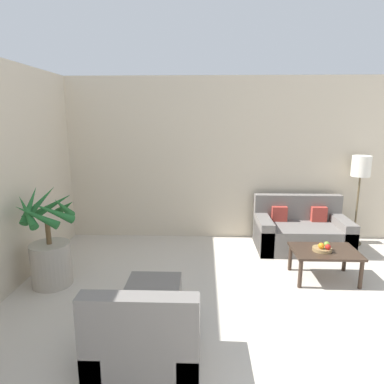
{
  "coord_description": "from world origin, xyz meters",
  "views": [
    {
      "loc": [
        -1.19,
        0.4,
        2.05
      ],
      "look_at": [
        -1.35,
        5.17,
        1.0
      ],
      "focal_mm": 32.0,
      "sensor_mm": 36.0,
      "label": 1
    }
  ],
  "objects_px": {
    "armchair": "(147,345)",
    "ottoman": "(154,298)",
    "sofa_loveseat": "(301,232)",
    "apple_red": "(328,247)",
    "fruit_bowl": "(322,249)",
    "coffee_table": "(325,254)",
    "orange_fruit": "(321,246)",
    "potted_palm": "(50,250)",
    "floor_lamp": "(361,171)",
    "apple_green": "(327,244)"
  },
  "relations": [
    {
      "from": "ottoman",
      "to": "floor_lamp",
      "type": "bearing_deg",
      "value": 36.31
    },
    {
      "from": "sofa_loveseat",
      "to": "fruit_bowl",
      "type": "distance_m",
      "value": 1.11
    },
    {
      "from": "apple_green",
      "to": "armchair",
      "type": "bearing_deg",
      "value": -139.06
    },
    {
      "from": "armchair",
      "to": "ottoman",
      "type": "relative_size",
      "value": 1.55
    },
    {
      "from": "orange_fruit",
      "to": "ottoman",
      "type": "distance_m",
      "value": 2.18
    },
    {
      "from": "apple_red",
      "to": "orange_fruit",
      "type": "xyz_separation_m",
      "value": [
        -0.07,
        0.03,
        0.0
      ]
    },
    {
      "from": "coffee_table",
      "to": "armchair",
      "type": "relative_size",
      "value": 0.96
    },
    {
      "from": "potted_palm",
      "to": "ottoman",
      "type": "distance_m",
      "value": 1.53
    },
    {
      "from": "orange_fruit",
      "to": "ottoman",
      "type": "xyz_separation_m",
      "value": [
        -1.99,
        -0.85,
        -0.28
      ]
    },
    {
      "from": "coffee_table",
      "to": "apple_green",
      "type": "relative_size",
      "value": 11.35
    },
    {
      "from": "potted_palm",
      "to": "floor_lamp",
      "type": "distance_m",
      "value": 4.69
    },
    {
      "from": "apple_red",
      "to": "apple_green",
      "type": "bearing_deg",
      "value": 79.42
    },
    {
      "from": "coffee_table",
      "to": "orange_fruit",
      "type": "distance_m",
      "value": 0.16
    },
    {
      "from": "fruit_bowl",
      "to": "orange_fruit",
      "type": "relative_size",
      "value": 3.16
    },
    {
      "from": "coffee_table",
      "to": "fruit_bowl",
      "type": "xyz_separation_m",
      "value": [
        -0.05,
        -0.02,
        0.08
      ]
    },
    {
      "from": "coffee_table",
      "to": "fruit_bowl",
      "type": "relative_size",
      "value": 3.43
    },
    {
      "from": "fruit_bowl",
      "to": "apple_red",
      "type": "xyz_separation_m",
      "value": [
        0.05,
        -0.06,
        0.06
      ]
    },
    {
      "from": "coffee_table",
      "to": "apple_red",
      "type": "xyz_separation_m",
      "value": [
        0.0,
        -0.08,
        0.13
      ]
    },
    {
      "from": "floor_lamp",
      "to": "fruit_bowl",
      "type": "bearing_deg",
      "value": -126.63
    },
    {
      "from": "sofa_loveseat",
      "to": "apple_red",
      "type": "distance_m",
      "value": 1.17
    },
    {
      "from": "apple_green",
      "to": "potted_palm",
      "type": "bearing_deg",
      "value": -175.49
    },
    {
      "from": "coffee_table",
      "to": "apple_red",
      "type": "bearing_deg",
      "value": -89.09
    },
    {
      "from": "orange_fruit",
      "to": "fruit_bowl",
      "type": "bearing_deg",
      "value": 50.93
    },
    {
      "from": "sofa_loveseat",
      "to": "orange_fruit",
      "type": "xyz_separation_m",
      "value": [
        -0.07,
        -1.13,
        0.2
      ]
    },
    {
      "from": "apple_red",
      "to": "fruit_bowl",
      "type": "bearing_deg",
      "value": 129.12
    },
    {
      "from": "coffee_table",
      "to": "ottoman",
      "type": "xyz_separation_m",
      "value": [
        -2.06,
        -0.91,
        -0.14
      ]
    },
    {
      "from": "potted_palm",
      "to": "fruit_bowl",
      "type": "height_order",
      "value": "potted_palm"
    },
    {
      "from": "apple_green",
      "to": "orange_fruit",
      "type": "relative_size",
      "value": 0.96
    },
    {
      "from": "potted_palm",
      "to": "armchair",
      "type": "height_order",
      "value": "potted_palm"
    },
    {
      "from": "potted_palm",
      "to": "apple_green",
      "type": "xyz_separation_m",
      "value": [
        3.45,
        0.27,
        0.02
      ]
    },
    {
      "from": "orange_fruit",
      "to": "apple_red",
      "type": "bearing_deg",
      "value": -19.95
    },
    {
      "from": "floor_lamp",
      "to": "coffee_table",
      "type": "relative_size",
      "value": 1.78
    },
    {
      "from": "armchair",
      "to": "ottoman",
      "type": "bearing_deg",
      "value": 94.19
    },
    {
      "from": "coffee_table",
      "to": "armchair",
      "type": "height_order",
      "value": "armchair"
    },
    {
      "from": "fruit_bowl",
      "to": "armchair",
      "type": "distance_m",
      "value": 2.61
    },
    {
      "from": "orange_fruit",
      "to": "potted_palm",
      "type": "bearing_deg",
      "value": -176.37
    },
    {
      "from": "fruit_bowl",
      "to": "ottoman",
      "type": "bearing_deg",
      "value": -156.32
    },
    {
      "from": "sofa_loveseat",
      "to": "fruit_bowl",
      "type": "bearing_deg",
      "value": -92.3
    },
    {
      "from": "potted_palm",
      "to": "floor_lamp",
      "type": "bearing_deg",
      "value": 19.69
    },
    {
      "from": "potted_palm",
      "to": "orange_fruit",
      "type": "distance_m",
      "value": 3.36
    },
    {
      "from": "sofa_loveseat",
      "to": "floor_lamp",
      "type": "height_order",
      "value": "floor_lamp"
    },
    {
      "from": "floor_lamp",
      "to": "sofa_loveseat",
      "type": "bearing_deg",
      "value": -166.68
    },
    {
      "from": "potted_palm",
      "to": "sofa_loveseat",
      "type": "distance_m",
      "value": 3.68
    },
    {
      "from": "orange_fruit",
      "to": "armchair",
      "type": "bearing_deg",
      "value": -138.75
    },
    {
      "from": "floor_lamp",
      "to": "apple_red",
      "type": "height_order",
      "value": "floor_lamp"
    },
    {
      "from": "sofa_loveseat",
      "to": "apple_green",
      "type": "distance_m",
      "value": 1.09
    },
    {
      "from": "apple_red",
      "to": "ottoman",
      "type": "xyz_separation_m",
      "value": [
        -2.06,
        -0.82,
        -0.28
      ]
    },
    {
      "from": "potted_palm",
      "to": "coffee_table",
      "type": "height_order",
      "value": "potted_palm"
    },
    {
      "from": "potted_palm",
      "to": "floor_lamp",
      "type": "height_order",
      "value": "floor_lamp"
    },
    {
      "from": "coffee_table",
      "to": "ottoman",
      "type": "relative_size",
      "value": 1.49
    }
  ]
}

